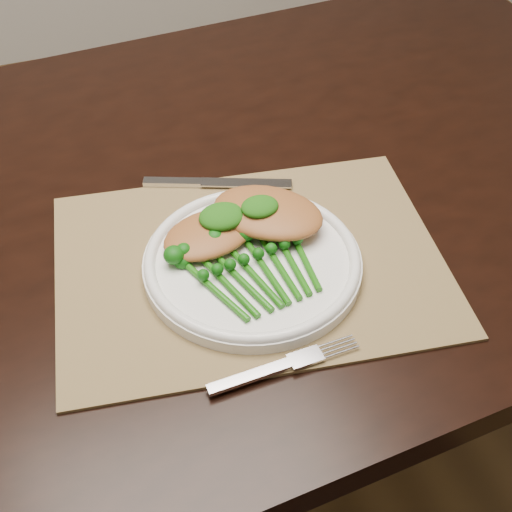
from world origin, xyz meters
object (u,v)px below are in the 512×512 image
object	(u,v)px
placemat	(250,263)
dinner_plate	(252,262)
dining_table	(187,368)
chicken_fillet_left	(209,234)
broccolini_bundle	(259,271)

from	to	relation	value
placemat	dinner_plate	bearing A→B (deg)	-87.10
dining_table	placemat	size ratio (longest dim) A/B	3.56
dining_table	dinner_plate	bearing A→B (deg)	-73.53
dining_table	dinner_plate	world-z (taller)	dinner_plate
chicken_fillet_left	broccolini_bundle	bearing A→B (deg)	-76.88
dinner_plate	broccolini_bundle	distance (m)	0.03
dinner_plate	broccolini_bundle	world-z (taller)	broccolini_bundle
dinner_plate	broccolini_bundle	bearing A→B (deg)	-92.19
placemat	broccolini_bundle	world-z (taller)	broccolini_bundle
dinner_plate	chicken_fillet_left	bearing A→B (deg)	128.82
placemat	dinner_plate	size ratio (longest dim) A/B	1.78
chicken_fillet_left	broccolini_bundle	world-z (taller)	chicken_fillet_left
dining_table	broccolini_bundle	distance (m)	0.44
placemat	broccolini_bundle	xyz separation A→B (m)	(-0.00, -0.04, 0.02)
placemat	dinner_plate	distance (m)	0.02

